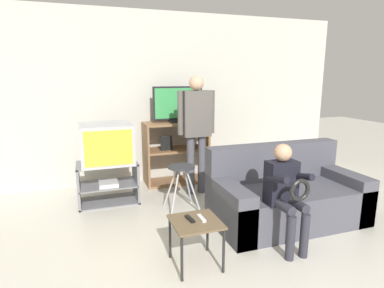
{
  "coord_description": "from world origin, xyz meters",
  "views": [
    {
      "loc": [
        -1.04,
        -1.36,
        1.65
      ],
      "look_at": [
        0.09,
        1.96,
        0.9
      ],
      "focal_mm": 30.0,
      "sensor_mm": 36.0,
      "label": 1
    }
  ],
  "objects_px": {
    "tv_stand": "(108,183)",
    "couch": "(285,196)",
    "television_main": "(107,143)",
    "snack_table": "(196,227)",
    "person_seated_child": "(286,189)",
    "remote_control_black": "(190,219)",
    "television_flat": "(178,105)",
    "remote_control_white": "(201,218)",
    "folding_stool": "(182,174)",
    "media_shelf": "(176,152)",
    "person_standing_adult": "(196,123)"
  },
  "relations": [
    {
      "from": "tv_stand",
      "to": "person_seated_child",
      "type": "bearing_deg",
      "value": -48.5
    },
    {
      "from": "snack_table",
      "to": "remote_control_black",
      "type": "bearing_deg",
      "value": 137.69
    },
    {
      "from": "snack_table",
      "to": "person_seated_child",
      "type": "relative_size",
      "value": 0.41
    },
    {
      "from": "media_shelf",
      "to": "remote_control_black",
      "type": "xyz_separation_m",
      "value": [
        -0.51,
        -2.2,
        -0.06
      ]
    },
    {
      "from": "person_standing_adult",
      "to": "couch",
      "type": "bearing_deg",
      "value": -60.06
    },
    {
      "from": "snack_table",
      "to": "person_seated_child",
      "type": "height_order",
      "value": "person_seated_child"
    },
    {
      "from": "folding_stool",
      "to": "couch",
      "type": "bearing_deg",
      "value": -33.67
    },
    {
      "from": "remote_control_black",
      "to": "tv_stand",
      "type": "bearing_deg",
      "value": 101.21
    },
    {
      "from": "tv_stand",
      "to": "remote_control_white",
      "type": "distance_m",
      "value": 1.86
    },
    {
      "from": "folding_stool",
      "to": "remote_control_white",
      "type": "bearing_deg",
      "value": -98.76
    },
    {
      "from": "remote_control_black",
      "to": "remote_control_white",
      "type": "xyz_separation_m",
      "value": [
        0.1,
        -0.02,
        0.0
      ]
    },
    {
      "from": "remote_control_black",
      "to": "person_seated_child",
      "type": "relative_size",
      "value": 0.14
    },
    {
      "from": "television_main",
      "to": "remote_control_black",
      "type": "relative_size",
      "value": 4.52
    },
    {
      "from": "person_standing_adult",
      "to": "television_flat",
      "type": "bearing_deg",
      "value": 100.64
    },
    {
      "from": "tv_stand",
      "to": "folding_stool",
      "type": "height_order",
      "value": "folding_stool"
    },
    {
      "from": "person_seated_child",
      "to": "person_standing_adult",
      "type": "bearing_deg",
      "value": 100.49
    },
    {
      "from": "remote_control_white",
      "to": "couch",
      "type": "bearing_deg",
      "value": 21.61
    },
    {
      "from": "television_main",
      "to": "folding_stool",
      "type": "xyz_separation_m",
      "value": [
        0.84,
        -0.55,
        -0.34
      ]
    },
    {
      "from": "television_flat",
      "to": "snack_table",
      "type": "xyz_separation_m",
      "value": [
        -0.5,
        -2.23,
        -0.85
      ]
    },
    {
      "from": "remote_control_white",
      "to": "person_standing_adult",
      "type": "bearing_deg",
      "value": 71.1
    },
    {
      "from": "person_seated_child",
      "to": "remote_control_black",
      "type": "bearing_deg",
      "value": 179.01
    },
    {
      "from": "television_main",
      "to": "couch",
      "type": "bearing_deg",
      "value": -33.53
    },
    {
      "from": "snack_table",
      "to": "person_standing_adult",
      "type": "relative_size",
      "value": 0.25
    },
    {
      "from": "folding_stool",
      "to": "remote_control_white",
      "type": "relative_size",
      "value": 3.93
    },
    {
      "from": "folding_stool",
      "to": "snack_table",
      "type": "distance_m",
      "value": 1.24
    },
    {
      "from": "remote_control_black",
      "to": "remote_control_white",
      "type": "distance_m",
      "value": 0.1
    },
    {
      "from": "remote_control_black",
      "to": "person_seated_child",
      "type": "distance_m",
      "value": 0.97
    },
    {
      "from": "person_standing_adult",
      "to": "remote_control_white",
      "type": "bearing_deg",
      "value": -108.11
    },
    {
      "from": "tv_stand",
      "to": "folding_stool",
      "type": "xyz_separation_m",
      "value": [
        0.85,
        -0.53,
        0.19
      ]
    },
    {
      "from": "tv_stand",
      "to": "couch",
      "type": "height_order",
      "value": "couch"
    },
    {
      "from": "folding_stool",
      "to": "remote_control_white",
      "type": "distance_m",
      "value": 1.21
    },
    {
      "from": "television_main",
      "to": "snack_table",
      "type": "xyz_separation_m",
      "value": [
        0.6,
        -1.76,
        -0.43
      ]
    },
    {
      "from": "television_flat",
      "to": "snack_table",
      "type": "bearing_deg",
      "value": -102.71
    },
    {
      "from": "television_main",
      "to": "person_seated_child",
      "type": "bearing_deg",
      "value": -49.03
    },
    {
      "from": "snack_table",
      "to": "person_seated_child",
      "type": "distance_m",
      "value": 0.94
    },
    {
      "from": "television_flat",
      "to": "snack_table",
      "type": "height_order",
      "value": "television_flat"
    },
    {
      "from": "snack_table",
      "to": "remote_control_black",
      "type": "xyz_separation_m",
      "value": [
        -0.04,
        0.04,
        0.07
      ]
    },
    {
      "from": "television_flat",
      "to": "television_main",
      "type": "bearing_deg",
      "value": -156.9
    },
    {
      "from": "television_main",
      "to": "remote_control_black",
      "type": "xyz_separation_m",
      "value": [
        0.56,
        -1.72,
        -0.37
      ]
    },
    {
      "from": "television_main",
      "to": "person_seated_child",
      "type": "xyz_separation_m",
      "value": [
        1.51,
        -1.74,
        -0.19
      ]
    },
    {
      "from": "television_main",
      "to": "snack_table",
      "type": "distance_m",
      "value": 1.91
    },
    {
      "from": "television_main",
      "to": "couch",
      "type": "xyz_separation_m",
      "value": [
        1.88,
        -1.24,
        -0.51
      ]
    },
    {
      "from": "tv_stand",
      "to": "media_shelf",
      "type": "xyz_separation_m",
      "value": [
        1.08,
        0.5,
        0.22
      ]
    },
    {
      "from": "television_flat",
      "to": "snack_table",
      "type": "distance_m",
      "value": 2.44
    },
    {
      "from": "media_shelf",
      "to": "television_flat",
      "type": "bearing_deg",
      "value": -17.03
    },
    {
      "from": "tv_stand",
      "to": "snack_table",
      "type": "relative_size",
      "value": 1.84
    },
    {
      "from": "folding_stool",
      "to": "person_standing_adult",
      "type": "distance_m",
      "value": 0.81
    },
    {
      "from": "remote_control_black",
      "to": "remote_control_white",
      "type": "height_order",
      "value": "same"
    },
    {
      "from": "media_shelf",
      "to": "person_standing_adult",
      "type": "relative_size",
      "value": 0.59
    },
    {
      "from": "tv_stand",
      "to": "person_standing_adult",
      "type": "distance_m",
      "value": 1.42
    }
  ]
}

